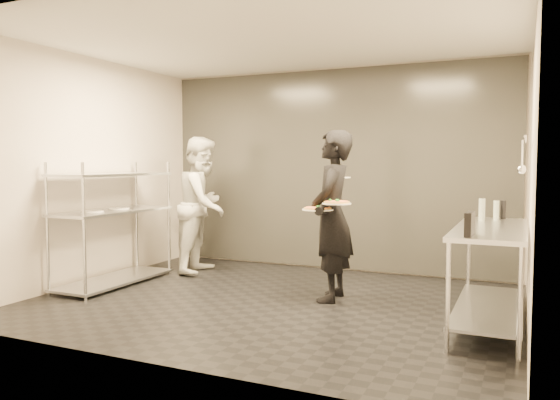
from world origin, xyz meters
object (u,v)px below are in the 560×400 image
at_px(prep_counter, 490,259).
at_px(bottle_dark, 503,210).
at_px(pass_rack, 113,222).
at_px(chef, 203,205).
at_px(pizza_plate_near, 318,209).
at_px(pizza_plate_far, 337,203).
at_px(salad_plate, 337,176).
at_px(waiter, 332,216).
at_px(pos_monitor, 470,224).
at_px(bottle_clear, 496,210).
at_px(bottle_green, 482,210).

relative_size(prep_counter, bottle_dark, 9.55).
xyz_separation_m(pass_rack, prep_counter, (4.33, 0.00, -0.14)).
distance_m(chef, pizza_plate_near, 2.24).
xyz_separation_m(chef, pizza_plate_far, (2.24, -1.00, 0.17)).
bearing_deg(pizza_plate_far, pass_rack, -177.94).
distance_m(chef, salad_plate, 2.14).
distance_m(pass_rack, waiter, 2.73).
relative_size(waiter, pos_monitor, 6.99).
height_order(pos_monitor, bottle_clear, same).
height_order(bottle_green, bottle_dark, bottle_green).
bearing_deg(salad_plate, bottle_green, -5.49).
height_order(waiter, pizza_plate_far, waiter).
bearing_deg(pizza_plate_near, pos_monitor, -28.37).
distance_m(waiter, pizza_plate_near, 0.24).
xyz_separation_m(prep_counter, chef, (-3.73, 1.10, 0.29)).
xyz_separation_m(prep_counter, bottle_dark, (0.07, 0.80, 0.39)).
xyz_separation_m(chef, bottle_clear, (3.74, -0.37, 0.10)).
bearing_deg(chef, pizza_plate_far, -122.87).
xyz_separation_m(bottle_green, bottle_dark, (0.19, 0.28, -0.02)).
relative_size(waiter, bottle_clear, 9.70).
xyz_separation_m(prep_counter, waiter, (-1.63, 0.35, 0.30)).
bearing_deg(bottle_green, bottle_dark, 56.72).
bearing_deg(pos_monitor, prep_counter, 82.78).
xyz_separation_m(pizza_plate_near, bottle_dark, (1.78, 0.66, 0.00)).
relative_size(salad_plate, bottle_dark, 1.62).
bearing_deg(waiter, pos_monitor, 48.07).
relative_size(chef, pizza_plate_near, 5.59).
xyz_separation_m(waiter, bottle_dark, (1.70, 0.45, 0.09)).
bearing_deg(pass_rack, bottle_clear, 9.63).
bearing_deg(salad_plate, bottle_clear, 2.33).
distance_m(prep_counter, salad_plate, 1.94).
xyz_separation_m(prep_counter, bottle_green, (-0.11, 0.52, 0.41)).
distance_m(pass_rack, salad_plate, 2.80).
height_order(pizza_plate_near, pizza_plate_far, pizza_plate_far).
xyz_separation_m(pass_rack, chef, (0.60, 1.10, 0.15)).
xyz_separation_m(salad_plate, bottle_green, (1.56, -0.15, -0.31)).
height_order(prep_counter, pizza_plate_near, pizza_plate_near).
relative_size(pass_rack, prep_counter, 0.89).
xyz_separation_m(waiter, pizza_plate_near, (-0.09, -0.21, 0.09)).
height_order(pass_rack, salad_plate, pass_rack).
bearing_deg(salad_plate, pass_rack, -165.88).
height_order(prep_counter, salad_plate, salad_plate).
xyz_separation_m(salad_plate, bottle_clear, (1.68, 0.07, -0.33)).
distance_m(prep_counter, bottle_green, 0.67).
relative_size(pizza_plate_near, pizza_plate_far, 1.10).
height_order(pass_rack, waiter, waiter).
height_order(prep_counter, chef, chef).
xyz_separation_m(prep_counter, bottle_clear, (0.01, 0.73, 0.39)).
relative_size(pizza_plate_far, bottle_green, 1.35).
height_order(pass_rack, pizza_plate_far, pass_rack).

